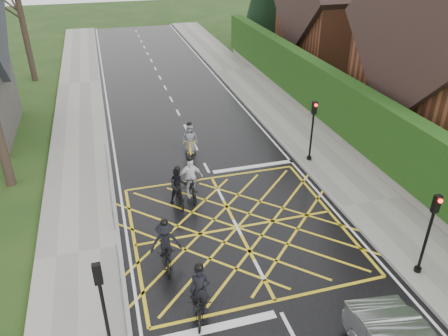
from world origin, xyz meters
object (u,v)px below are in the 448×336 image
cyclist_rear (201,298)px  cyclist_mid (166,248)px  cyclist_front (191,182)px  cyclist_back (179,190)px  cyclist_lead (190,142)px

cyclist_rear → cyclist_mid: (-0.63, 2.51, 0.07)m
cyclist_rear → cyclist_front: cyclist_front is taller
cyclist_back → cyclist_mid: cyclist_mid is taller
cyclist_mid → cyclist_front: cyclist_front is taller
cyclist_back → cyclist_mid: bearing=-108.8°
cyclist_mid → cyclist_front: 4.35m
cyclist_rear → cyclist_back: (0.51, 6.16, 0.06)m
cyclist_back → cyclist_lead: cyclist_back is taller
cyclist_front → cyclist_lead: size_ratio=1.08×
cyclist_front → cyclist_lead: cyclist_front is taller
cyclist_lead → cyclist_rear: bearing=-89.0°
cyclist_rear → cyclist_back: bearing=100.9°
cyclist_rear → cyclist_lead: size_ratio=1.10×
cyclist_mid → cyclist_back: bearing=76.6°
cyclist_back → cyclist_lead: (1.46, 4.46, -0.07)m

